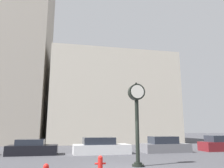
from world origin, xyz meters
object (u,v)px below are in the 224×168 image
object	(u,v)px
street_clock	(137,110)
car_grey	(165,146)
car_maroon	(221,144)
car_white	(101,147)
fire_hydrant_near	(100,162)
car_black	(32,148)

from	to	relation	value
street_clock	car_grey	xyz separation A→B (m)	(4.79, 6.82, -2.56)
street_clock	car_maroon	size ratio (longest dim) A/B	1.19
car_white	fire_hydrant_near	xyz separation A→B (m)	(-1.11, -7.15, -0.22)
car_maroon	car_grey	bearing A→B (deg)	-179.77
street_clock	car_white	size ratio (longest dim) A/B	1.00
street_clock	fire_hydrant_near	world-z (taller)	street_clock
car_black	street_clock	bearing A→B (deg)	-46.66
car_white	fire_hydrant_near	bearing A→B (deg)	-100.44
car_white	fire_hydrant_near	distance (m)	7.24
car_grey	fire_hydrant_near	distance (m)	10.14
car_black	car_white	bearing A→B (deg)	-4.04
car_black	car_grey	world-z (taller)	car_grey
car_black	car_grey	size ratio (longest dim) A/B	0.91
car_black	car_maroon	bearing A→B (deg)	-0.42
car_grey	car_maroon	world-z (taller)	car_maroon
street_clock	car_grey	size ratio (longest dim) A/B	1.11
car_grey	street_clock	bearing A→B (deg)	-126.88
car_black	fire_hydrant_near	xyz separation A→B (m)	(4.45, -7.52, -0.17)
car_grey	car_maroon	xyz separation A→B (m)	(5.81, 0.11, 0.03)
car_maroon	car_white	bearing A→B (deg)	-179.33
car_black	car_grey	bearing A→B (deg)	-1.08
car_grey	car_white	bearing A→B (deg)	-179.90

